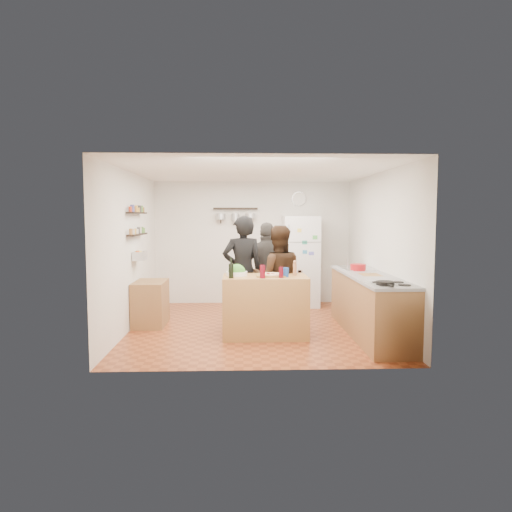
{
  "coord_description": "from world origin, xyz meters",
  "views": [
    {
      "loc": [
        -0.26,
        -7.29,
        1.8
      ],
      "look_at": [
        0.0,
        0.1,
        1.15
      ],
      "focal_mm": 32.0,
      "sensor_mm": 36.0,
      "label": 1
    }
  ],
  "objects_px": {
    "wine_bottle": "(231,271)",
    "fridge": "(301,261)",
    "prep_island": "(265,306)",
    "red_bowl": "(358,267)",
    "salad_bowl": "(237,274)",
    "salt_canister": "(286,272)",
    "side_table": "(151,303)",
    "skillet": "(385,283)",
    "person_center": "(278,277)",
    "person_left": "(243,272)",
    "person_back": "(268,271)",
    "counter_run": "(370,305)",
    "wall_clock": "(299,199)",
    "pepper_mill": "(295,269)"
  },
  "relations": [
    {
      "from": "wall_clock",
      "to": "person_back",
      "type": "bearing_deg",
      "value": -115.06
    },
    {
      "from": "fridge",
      "to": "salad_bowl",
      "type": "bearing_deg",
      "value": -119.0
    },
    {
      "from": "skillet",
      "to": "side_table",
      "type": "relative_size",
      "value": 0.29
    },
    {
      "from": "salad_bowl",
      "to": "fridge",
      "type": "height_order",
      "value": "fridge"
    },
    {
      "from": "person_back",
      "to": "red_bowl",
      "type": "xyz_separation_m",
      "value": [
        1.43,
        -0.53,
        0.13
      ]
    },
    {
      "from": "counter_run",
      "to": "salad_bowl",
      "type": "bearing_deg",
      "value": 179.15
    },
    {
      "from": "skillet",
      "to": "red_bowl",
      "type": "bearing_deg",
      "value": 88.14
    },
    {
      "from": "salt_canister",
      "to": "wine_bottle",
      "type": "bearing_deg",
      "value": -172.87
    },
    {
      "from": "wine_bottle",
      "to": "skillet",
      "type": "height_order",
      "value": "wine_bottle"
    },
    {
      "from": "prep_island",
      "to": "side_table",
      "type": "height_order",
      "value": "prep_island"
    },
    {
      "from": "person_center",
      "to": "counter_run",
      "type": "distance_m",
      "value": 1.48
    },
    {
      "from": "person_back",
      "to": "red_bowl",
      "type": "bearing_deg",
      "value": 160.47
    },
    {
      "from": "salad_bowl",
      "to": "pepper_mill",
      "type": "relative_size",
      "value": 1.74
    },
    {
      "from": "side_table",
      "to": "salad_bowl",
      "type": "bearing_deg",
      "value": -26.43
    },
    {
      "from": "person_back",
      "to": "counter_run",
      "type": "relative_size",
      "value": 0.64
    },
    {
      "from": "prep_island",
      "to": "counter_run",
      "type": "distance_m",
      "value": 1.59
    },
    {
      "from": "wine_bottle",
      "to": "counter_run",
      "type": "xyz_separation_m",
      "value": [
        2.09,
        0.24,
        -0.56
      ]
    },
    {
      "from": "person_left",
      "to": "fridge",
      "type": "relative_size",
      "value": 1.0
    },
    {
      "from": "person_center",
      "to": "person_back",
      "type": "bearing_deg",
      "value": -78.58
    },
    {
      "from": "person_left",
      "to": "wine_bottle",
      "type": "bearing_deg",
      "value": 69.71
    },
    {
      "from": "person_back",
      "to": "counter_run",
      "type": "xyz_separation_m",
      "value": [
        1.48,
        -1.06,
        -0.4
      ]
    },
    {
      "from": "prep_island",
      "to": "side_table",
      "type": "relative_size",
      "value": 1.56
    },
    {
      "from": "prep_island",
      "to": "red_bowl",
      "type": "relative_size",
      "value": 5.02
    },
    {
      "from": "pepper_mill",
      "to": "wall_clock",
      "type": "height_order",
      "value": "wall_clock"
    },
    {
      "from": "wine_bottle",
      "to": "skillet",
      "type": "bearing_deg",
      "value": -21.26
    },
    {
      "from": "red_bowl",
      "to": "person_left",
      "type": "bearing_deg",
      "value": 178.11
    },
    {
      "from": "salt_canister",
      "to": "side_table",
      "type": "xyz_separation_m",
      "value": [
        -2.15,
        0.88,
        -0.61
      ]
    },
    {
      "from": "salt_canister",
      "to": "person_left",
      "type": "relative_size",
      "value": 0.07
    },
    {
      "from": "skillet",
      "to": "person_back",
      "type": "bearing_deg",
      "value": 123.68
    },
    {
      "from": "skillet",
      "to": "side_table",
      "type": "xyz_separation_m",
      "value": [
        -3.34,
        1.76,
        -0.58
      ]
    },
    {
      "from": "wall_clock",
      "to": "side_table",
      "type": "bearing_deg",
      "value": -144.93
    },
    {
      "from": "prep_island",
      "to": "person_center",
      "type": "bearing_deg",
      "value": 63.19
    },
    {
      "from": "salt_canister",
      "to": "person_center",
      "type": "bearing_deg",
      "value": 97.46
    },
    {
      "from": "prep_island",
      "to": "pepper_mill",
      "type": "xyz_separation_m",
      "value": [
        0.45,
        0.05,
        0.55
      ]
    },
    {
      "from": "side_table",
      "to": "salt_canister",
      "type": "bearing_deg",
      "value": -22.28
    },
    {
      "from": "red_bowl",
      "to": "wall_clock",
      "type": "relative_size",
      "value": 0.83
    },
    {
      "from": "skillet",
      "to": "red_bowl",
      "type": "xyz_separation_m",
      "value": [
        0.05,
        1.54,
        0.03
      ]
    },
    {
      "from": "person_center",
      "to": "fridge",
      "type": "bearing_deg",
      "value": -107.43
    },
    {
      "from": "pepper_mill",
      "to": "fridge",
      "type": "bearing_deg",
      "value": 80.29
    },
    {
      "from": "counter_run",
      "to": "red_bowl",
      "type": "height_order",
      "value": "red_bowl"
    },
    {
      "from": "prep_island",
      "to": "person_back",
      "type": "distance_m",
      "value": 1.16
    },
    {
      "from": "prep_island",
      "to": "wine_bottle",
      "type": "xyz_separation_m",
      "value": [
        -0.5,
        -0.22,
        0.56
      ]
    },
    {
      "from": "skillet",
      "to": "red_bowl",
      "type": "height_order",
      "value": "red_bowl"
    },
    {
      "from": "counter_run",
      "to": "pepper_mill",
      "type": "bearing_deg",
      "value": 178.5
    },
    {
      "from": "wine_bottle",
      "to": "person_center",
      "type": "relative_size",
      "value": 0.13
    },
    {
      "from": "red_bowl",
      "to": "side_table",
      "type": "bearing_deg",
      "value": 176.42
    },
    {
      "from": "red_bowl",
      "to": "fridge",
      "type": "bearing_deg",
      "value": 111.57
    },
    {
      "from": "prep_island",
      "to": "salad_bowl",
      "type": "height_order",
      "value": "salad_bowl"
    },
    {
      "from": "wine_bottle",
      "to": "fridge",
      "type": "height_order",
      "value": "fridge"
    },
    {
      "from": "wine_bottle",
      "to": "counter_run",
      "type": "distance_m",
      "value": 2.18
    }
  ]
}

